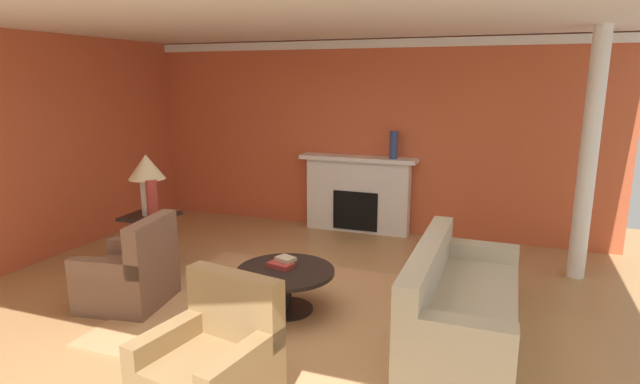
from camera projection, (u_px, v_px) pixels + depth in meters
name	position (u px, v px, depth m)	size (l,w,h in m)	color
ground_plane	(278.00, 303.00, 5.45)	(8.95, 8.95, 0.00)	tan
wall_fireplace	(360.00, 137.00, 7.93)	(7.48, 0.12, 2.91)	#C65633
wall_window	(40.00, 148.00, 6.60)	(0.12, 6.59, 2.91)	#C65633
ceiling_panel	(285.00, 16.00, 5.08)	(7.48, 6.59, 0.06)	white
crown_moulding	(360.00, 44.00, 7.55)	(7.48, 0.08, 0.12)	white
area_rug	(286.00, 310.00, 5.26)	(3.09, 2.69, 0.01)	tan
fireplace	(358.00, 196.00, 7.91)	(1.80, 0.35, 1.18)	white
sofa	(459.00, 306.00, 4.69)	(0.91, 2.11, 0.85)	#BCB299
armchair_near_window	(130.00, 277.00, 5.36)	(0.91, 0.91, 0.95)	brown
armchair_facing_fireplace	(212.00, 370.00, 3.64)	(0.93, 0.93, 0.95)	#9E7A4C
coffee_table	(285.00, 280.00, 5.19)	(1.00, 1.00, 0.45)	black
side_table	(152.00, 238.00, 6.35)	(0.56, 0.56, 0.70)	black
table_lamp	(147.00, 173.00, 6.17)	(0.44, 0.44, 0.75)	beige
vase_mantel_right	(394.00, 145.00, 7.50)	(0.12, 0.12, 0.41)	navy
vase_on_side_table	(152.00, 199.00, 6.07)	(0.13, 0.13, 0.47)	#9E3328
book_red_cover	(281.00, 265.00, 5.22)	(0.26, 0.16, 0.05)	maroon
book_art_folio	(286.00, 259.00, 5.28)	(0.19, 0.14, 0.04)	tan
column_white	(589.00, 157.00, 5.87)	(0.20, 0.20, 2.91)	white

